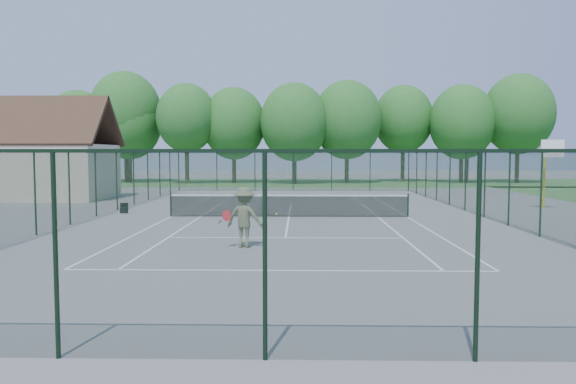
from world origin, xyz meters
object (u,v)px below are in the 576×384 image
(tennis_net, at_px, (289,205))
(sports_bag_a, at_px, (124,206))
(basketball_goal, at_px, (549,160))
(tennis_player, at_px, (245,217))

(tennis_net, relative_size, sports_bag_a, 27.41)
(basketball_goal, relative_size, tennis_player, 1.92)
(tennis_net, distance_m, tennis_player, 8.52)
(tennis_net, xyz_separation_m, basketball_goal, (13.61, 3.93, 1.99))
(basketball_goal, bearing_deg, sports_bag_a, -178.88)
(sports_bag_a, bearing_deg, basketball_goal, -19.14)
(sports_bag_a, bearing_deg, tennis_player, -77.83)
(sports_bag_a, bearing_deg, tennis_net, -41.92)
(tennis_net, bearing_deg, tennis_player, -98.27)
(tennis_net, distance_m, sports_bag_a, 9.47)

